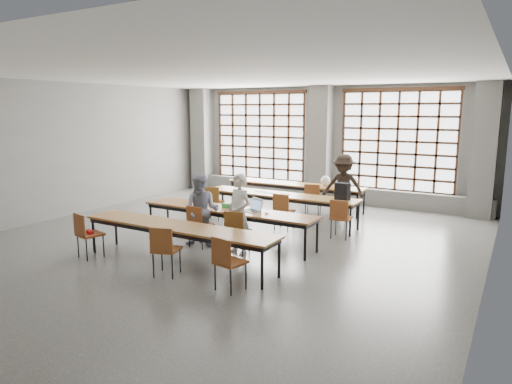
{
  "coord_description": "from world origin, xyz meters",
  "views": [
    {
      "loc": [
        5.31,
        -7.83,
        2.8
      ],
      "look_at": [
        0.52,
        0.4,
        1.07
      ],
      "focal_mm": 32.0,
      "sensor_mm": 36.0,
      "label": 1
    }
  ],
  "objects_px": {
    "chair_back_mid": "(313,197)",
    "chair_near_mid": "(164,246)",
    "chair_back_right": "(342,200)",
    "chair_mid_left": "(213,200)",
    "chair_front_left": "(198,222)",
    "plastic_bag": "(325,181)",
    "green_box": "(228,206)",
    "backpack": "(343,191)",
    "desk_row_b": "(280,196)",
    "chair_near_left": "(86,231)",
    "chair_back_left": "(242,189)",
    "chair_mid_right": "(340,215)",
    "chair_near_right": "(227,258)",
    "student_back": "(343,187)",
    "chair_front_right": "(236,228)",
    "student_male": "(239,214)",
    "desk_row_c": "(228,212)",
    "desk_row_d": "(178,229)",
    "red_pouch": "(90,232)",
    "desk_row_a": "(295,186)",
    "mouse": "(267,213)",
    "laptop_front": "(254,208)",
    "phone": "(232,210)",
    "chair_mid_centre": "(283,208)",
    "student_female": "(202,211)",
    "laptop_back": "(341,185)"
  },
  "relations": [
    {
      "from": "chair_back_left",
      "to": "chair_near_right",
      "type": "xyz_separation_m",
      "value": [
        3.06,
        -5.33,
        0.0
      ]
    },
    {
      "from": "chair_mid_centre",
      "to": "chair_mid_right",
      "type": "bearing_deg",
      "value": 0.0
    },
    {
      "from": "chair_near_right",
      "to": "student_male",
      "type": "distance_m",
      "value": 1.97
    },
    {
      "from": "desk_row_c",
      "to": "desk_row_d",
      "type": "relative_size",
      "value": 1.0
    },
    {
      "from": "desk_row_d",
      "to": "chair_near_left",
      "type": "height_order",
      "value": "chair_near_left"
    },
    {
      "from": "chair_front_right",
      "to": "chair_back_mid",
      "type": "bearing_deg",
      "value": 89.86
    },
    {
      "from": "chair_back_right",
      "to": "chair_mid_left",
      "type": "relative_size",
      "value": 1.0
    },
    {
      "from": "desk_row_d",
      "to": "mouse",
      "type": "xyz_separation_m",
      "value": [
        0.96,
        1.6,
        0.08
      ]
    },
    {
      "from": "student_back",
      "to": "phone",
      "type": "relative_size",
      "value": 12.94
    },
    {
      "from": "backpack",
      "to": "laptop_back",
      "type": "bearing_deg",
      "value": 119.03
    },
    {
      "from": "student_male",
      "to": "backpack",
      "type": "relative_size",
      "value": 3.95
    },
    {
      "from": "chair_back_left",
      "to": "chair_mid_right",
      "type": "distance_m",
      "value": 3.91
    },
    {
      "from": "chair_back_mid",
      "to": "plastic_bag",
      "type": "relative_size",
      "value": 3.08
    },
    {
      "from": "chair_back_right",
      "to": "plastic_bag",
      "type": "distance_m",
      "value": 1.05
    },
    {
      "from": "chair_front_left",
      "to": "desk_row_a",
      "type": "bearing_deg",
      "value": 88.58
    },
    {
      "from": "chair_mid_right",
      "to": "backpack",
      "type": "height_order",
      "value": "backpack"
    },
    {
      "from": "student_male",
      "to": "backpack",
      "type": "distance_m",
      "value": 2.87
    },
    {
      "from": "chair_near_left",
      "to": "green_box",
      "type": "xyz_separation_m",
      "value": [
        1.68,
        2.33,
        0.24
      ]
    },
    {
      "from": "student_back",
      "to": "laptop_front",
      "type": "bearing_deg",
      "value": -116.12
    },
    {
      "from": "chair_front_left",
      "to": "desk_row_b",
      "type": "bearing_deg",
      "value": 80.02
    },
    {
      "from": "chair_mid_left",
      "to": "chair_near_left",
      "type": "distance_m",
      "value": 3.71
    },
    {
      "from": "chair_mid_right",
      "to": "student_back",
      "type": "distance_m",
      "value": 1.88
    },
    {
      "from": "desk_row_a",
      "to": "chair_front_right",
      "type": "distance_m",
      "value": 4.41
    },
    {
      "from": "phone",
      "to": "red_pouch",
      "type": "bearing_deg",
      "value": -132.39
    },
    {
      "from": "phone",
      "to": "laptop_front",
      "type": "bearing_deg",
      "value": 27.36
    },
    {
      "from": "backpack",
      "to": "green_box",
      "type": "bearing_deg",
      "value": -123.43
    },
    {
      "from": "chair_near_left",
      "to": "student_back",
      "type": "height_order",
      "value": "student_back"
    },
    {
      "from": "red_pouch",
      "to": "chair_mid_right",
      "type": "bearing_deg",
      "value": 44.45
    },
    {
      "from": "chair_back_right",
      "to": "chair_front_left",
      "type": "distance_m",
      "value": 4.09
    },
    {
      "from": "chair_front_left",
      "to": "chair_front_right",
      "type": "xyz_separation_m",
      "value": [
        0.92,
        0.0,
        0.0
      ]
    },
    {
      "from": "student_male",
      "to": "mouse",
      "type": "distance_m",
      "value": 0.6
    },
    {
      "from": "chair_mid_right",
      "to": "student_female",
      "type": "relative_size",
      "value": 0.58
    },
    {
      "from": "backpack",
      "to": "plastic_bag",
      "type": "height_order",
      "value": "backpack"
    },
    {
      "from": "student_back",
      "to": "chair_front_right",
      "type": "bearing_deg",
      "value": -112.83
    },
    {
      "from": "mouse",
      "to": "plastic_bag",
      "type": "distance_m",
      "value": 3.79
    },
    {
      "from": "chair_mid_right",
      "to": "student_male",
      "type": "distance_m",
      "value": 2.39
    },
    {
      "from": "chair_near_left",
      "to": "chair_front_right",
      "type": "bearing_deg",
      "value": 34.68
    },
    {
      "from": "student_male",
      "to": "red_pouch",
      "type": "relative_size",
      "value": 7.91
    },
    {
      "from": "chair_front_left",
      "to": "plastic_bag",
      "type": "distance_m",
      "value": 4.51
    },
    {
      "from": "laptop_front",
      "to": "phone",
      "type": "distance_m",
      "value": 0.45
    },
    {
      "from": "chair_back_mid",
      "to": "laptop_front",
      "type": "xyz_separation_m",
      "value": [
        -0.05,
        -2.97,
        0.25
      ]
    },
    {
      "from": "desk_row_d",
      "to": "laptop_back",
      "type": "bearing_deg",
      "value": 78.16
    },
    {
      "from": "green_box",
      "to": "chair_mid_centre",
      "type": "bearing_deg",
      "value": 65.42
    },
    {
      "from": "chair_near_right",
      "to": "red_pouch",
      "type": "bearing_deg",
      "value": 178.6
    },
    {
      "from": "chair_front_left",
      "to": "green_box",
      "type": "bearing_deg",
      "value": 70.23
    },
    {
      "from": "chair_front_right",
      "to": "backpack",
      "type": "distance_m",
      "value": 3.01
    },
    {
      "from": "chair_near_right",
      "to": "chair_near_left",
      "type": "bearing_deg",
      "value": 179.99
    },
    {
      "from": "chair_near_left",
      "to": "laptop_front",
      "type": "height_order",
      "value": "laptop_front"
    },
    {
      "from": "chair_back_mid",
      "to": "chair_near_mid",
      "type": "xyz_separation_m",
      "value": [
        -0.41,
        -5.32,
        0.0
      ]
    },
    {
      "from": "chair_mid_left",
      "to": "laptop_back",
      "type": "relative_size",
      "value": 1.96
    }
  ]
}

